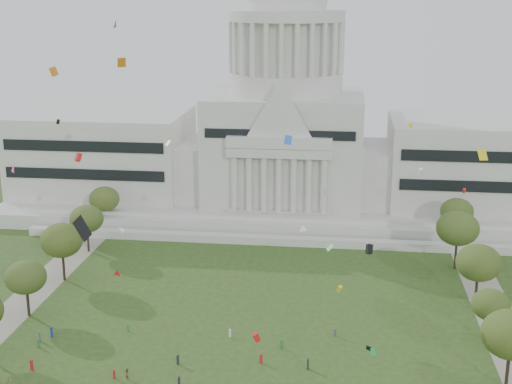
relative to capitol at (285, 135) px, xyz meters
name	(u,v)px	position (x,y,z in m)	size (l,w,h in m)	color
capitol	(285,135)	(0.00, 0.00, 0.00)	(160.00, 64.50, 91.30)	beige
path_left	(1,323)	(-48.00, -83.59, -22.28)	(8.00, 160.00, 0.04)	gray
row_tree_r_2	(511,335)	(44.17, -96.15, -12.64)	(9.55, 9.55, 13.58)	black
row_tree_l_3	(26,277)	(-44.09, -79.67, -14.09)	(8.12, 8.12, 11.55)	black
row_tree_r_3	(491,305)	(44.40, -79.10, -15.21)	(7.01, 7.01, 9.98)	black
row_tree_l_4	(62,240)	(-44.08, -61.17, -12.90)	(9.29, 9.29, 13.21)	black
row_tree_r_4	(479,263)	(44.76, -63.55, -13.01)	(9.19, 9.19, 13.06)	black
row_tree_l_5	(87,219)	(-45.22, -42.58, -13.88)	(8.33, 8.33, 11.85)	black
row_tree_r_5	(458,228)	(43.49, -43.40, -12.37)	(9.82, 9.82, 13.96)	black
row_tree_l_6	(104,199)	(-46.87, -24.45, -14.02)	(8.19, 8.19, 11.64)	black
row_tree_r_6	(457,212)	(45.96, -25.46, -13.79)	(8.42, 8.42, 11.97)	black
person_8	(127,373)	(-17.56, -100.53, -21.35)	(0.92, 0.57, 1.88)	olive
distant_crowd	(137,371)	(-16.20, -99.57, -21.44)	(57.51, 39.70, 1.94)	#994C8C
kite_swarm	(222,222)	(0.33, -109.47, 8.58)	(92.28, 94.51, 63.00)	red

